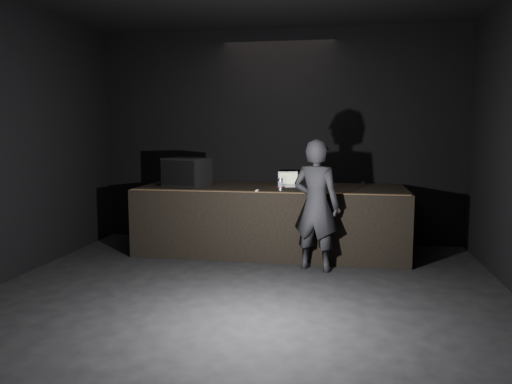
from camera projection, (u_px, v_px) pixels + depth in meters
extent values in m
plane|color=black|center=(234.00, 314.00, 5.06)|extent=(7.00, 7.00, 0.00)
cube|color=black|center=(279.00, 137.00, 8.27)|extent=(6.00, 0.10, 3.50)
cube|color=black|center=(272.00, 219.00, 7.67)|extent=(4.00, 1.50, 1.00)
cube|color=brown|center=(265.00, 192.00, 6.91)|extent=(3.92, 0.10, 0.01)
cube|color=black|center=(187.00, 172.00, 7.68)|extent=(0.76, 0.64, 0.44)
cube|color=black|center=(177.00, 173.00, 7.47)|extent=(0.59, 0.21, 0.38)
cylinder|color=black|center=(194.00, 184.00, 7.95)|extent=(0.88, 0.11, 0.02)
cube|color=white|center=(290.00, 186.00, 7.65)|extent=(0.36, 0.30, 0.02)
cube|color=silver|center=(290.00, 185.00, 7.65)|extent=(0.29, 0.20, 0.00)
cube|color=white|center=(288.00, 178.00, 7.78)|extent=(0.32, 0.16, 0.20)
cube|color=gold|center=(288.00, 178.00, 7.77)|extent=(0.28, 0.13, 0.16)
cylinder|color=silver|center=(280.00, 184.00, 7.14)|extent=(0.07, 0.07, 0.17)
cylinder|color=navy|center=(280.00, 184.00, 7.14)|extent=(0.07, 0.07, 0.08)
cylinder|color=#AF2210|center=(280.00, 187.00, 7.14)|extent=(0.07, 0.07, 0.01)
cylinder|color=white|center=(308.00, 183.00, 7.68)|extent=(0.08, 0.08, 0.10)
cube|color=white|center=(257.00, 191.00, 6.98)|extent=(0.03, 0.14, 0.03)
imported|color=black|center=(316.00, 205.00, 6.57)|extent=(0.73, 0.59, 1.74)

